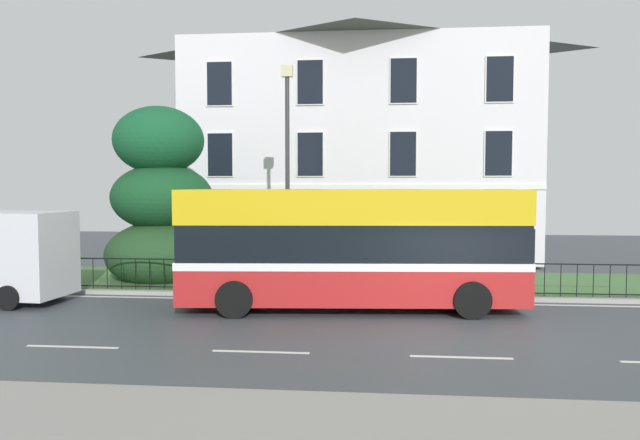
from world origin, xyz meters
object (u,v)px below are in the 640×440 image
georgian_townhouse (359,137)px  evergreen_tree (162,207)px  litter_bin (429,272)px  single_decker_bus (352,247)px  street_lamp_post (287,161)px

georgian_townhouse → evergreen_tree: (-6.65, -8.16, -3.06)m
georgian_townhouse → litter_bin: (2.49, -9.67, -5.01)m
georgian_townhouse → litter_bin: 11.18m
litter_bin → evergreen_tree: bearing=170.6°
evergreen_tree → single_decker_bus: bearing=-31.4°
street_lamp_post → litter_bin: bearing=-3.7°
street_lamp_post → georgian_townhouse: bearing=77.8°
single_decker_bus → street_lamp_post: 4.41m
georgian_townhouse → evergreen_tree: 10.97m
litter_bin → georgian_townhouse: bearing=104.4°
evergreen_tree → georgian_townhouse: bearing=50.8°
georgian_townhouse → single_decker_bus: (0.18, -12.33, -3.96)m
single_decker_bus → litter_bin: (2.32, 2.66, -1.06)m
georgian_townhouse → litter_bin: georgian_townhouse is taller
single_decker_bus → litter_bin: 3.68m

